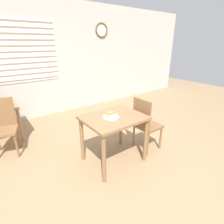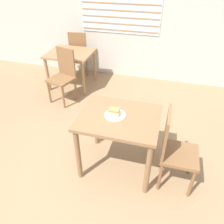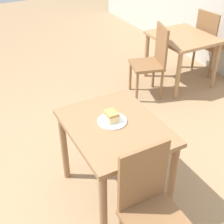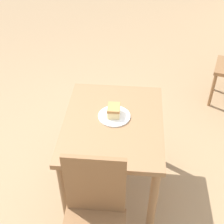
{
  "view_description": "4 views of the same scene",
  "coord_description": "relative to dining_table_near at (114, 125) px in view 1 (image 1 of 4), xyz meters",
  "views": [
    {
      "loc": [
        -1.35,
        -1.53,
        1.82
      ],
      "look_at": [
        0.09,
        0.41,
        0.85
      ],
      "focal_mm": 28.0,
      "sensor_mm": 36.0,
      "label": 1
    },
    {
      "loc": [
        0.55,
        -1.5,
        2.21
      ],
      "look_at": [
        0.03,
        0.36,
        0.84
      ],
      "focal_mm": 35.0,
      "sensor_mm": 36.0,
      "label": 2
    },
    {
      "loc": [
        1.85,
        -0.56,
        2.24
      ],
      "look_at": [
        0.02,
        0.41,
        0.84
      ],
      "focal_mm": 50.0,
      "sensor_mm": 36.0,
      "label": 3
    },
    {
      "loc": [
        1.79,
        0.53,
        2.27
      ],
      "look_at": [
        0.09,
        0.38,
        0.85
      ],
      "focal_mm": 50.0,
      "sensor_mm": 36.0,
      "label": 4
    }
  ],
  "objects": [
    {
      "name": "cake_slice",
      "position": [
        -0.06,
        -0.0,
        0.18
      ],
      "size": [
        0.12,
        0.09,
        0.08
      ],
      "color": "beige",
      "rests_on": "plate"
    },
    {
      "name": "plate",
      "position": [
        -0.05,
        0.0,
        0.14
      ],
      "size": [
        0.24,
        0.24,
        0.01
      ],
      "color": "white",
      "rests_on": "dining_table_near"
    },
    {
      "name": "wall_back",
      "position": [
        -0.11,
        2.64,
        0.76
      ],
      "size": [
        10.0,
        0.1,
        2.8
      ],
      "color": "beige",
      "rests_on": "ground_plane"
    },
    {
      "name": "dining_table_near",
      "position": [
        0.0,
        0.0,
        0.0
      ],
      "size": [
        0.9,
        0.72,
        0.78
      ],
      "color": "olive",
      "rests_on": "ground_plane"
    },
    {
      "name": "chair_far_corner",
      "position": [
        -1.35,
        1.3,
        -0.13
      ],
      "size": [
        0.49,
        0.49,
        0.96
      ],
      "rotation": [
        0.0,
        0.0,
        -0.28
      ],
      "color": "brown",
      "rests_on": "ground_plane"
    },
    {
      "name": "ground_plane",
      "position": [
        -0.11,
        -0.39,
        -0.64
      ],
      "size": [
        14.0,
        14.0,
        0.0
      ],
      "primitive_type": "plane",
      "color": "#997A56"
    },
    {
      "name": "chair_near_window",
      "position": [
        0.64,
        -0.07,
        -0.13
      ],
      "size": [
        0.4,
        0.4,
        0.96
      ],
      "rotation": [
        0.0,
        0.0,
        1.57
      ],
      "color": "brown",
      "rests_on": "ground_plane"
    }
  ]
}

